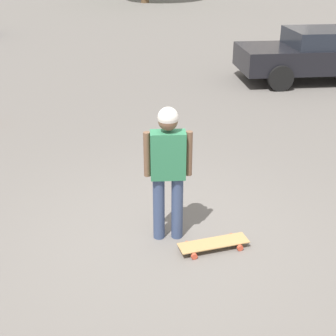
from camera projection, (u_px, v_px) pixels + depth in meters
ground_plane at (168, 236)px, 5.79m from camera, size 220.00×220.00×0.00m
person at (168, 164)px, 5.37m from camera, size 0.41×0.44×1.67m
skateboard at (213, 244)px, 5.53m from camera, size 0.58×0.86×0.09m
car_parked_near at (321, 54)px, 12.28m from camera, size 3.93×4.43×1.34m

